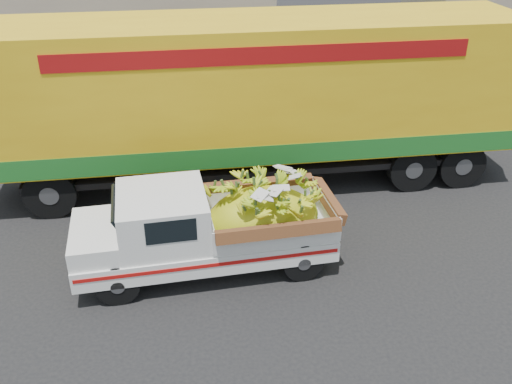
{
  "coord_description": "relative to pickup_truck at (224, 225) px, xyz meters",
  "views": [
    {
      "loc": [
        -0.01,
        -8.42,
        6.28
      ],
      "look_at": [
        0.15,
        1.09,
        1.12
      ],
      "focal_mm": 40.0,
      "sensor_mm": 36.0,
      "label": 1
    }
  ],
  "objects": [
    {
      "name": "curb",
      "position": [
        0.45,
        5.9,
        -0.79
      ],
      "size": [
        60.0,
        0.25,
        0.15
      ],
      "primitive_type": "cube",
      "color": "gray",
      "rests_on": "ground"
    },
    {
      "name": "ground",
      "position": [
        0.45,
        -0.34,
        -0.87
      ],
      "size": [
        100.0,
        100.0,
        0.0
      ],
      "primitive_type": "plane",
      "color": "black",
      "rests_on": "ground"
    },
    {
      "name": "pickup_truck",
      "position": [
        0.0,
        0.0,
        0.0
      ],
      "size": [
        4.83,
        2.51,
        1.61
      ],
      "rotation": [
        0.0,
        0.0,
        0.19
      ],
      "color": "black",
      "rests_on": "ground"
    },
    {
      "name": "sidewalk",
      "position": [
        0.45,
        8.0,
        -0.8
      ],
      "size": [
        60.0,
        4.0,
        0.14
      ],
      "primitive_type": "cube",
      "color": "gray",
      "rests_on": "ground"
    },
    {
      "name": "semi_trailer",
      "position": [
        0.63,
        3.45,
        1.25
      ],
      "size": [
        12.05,
        4.09,
        3.8
      ],
      "rotation": [
        0.0,
        0.0,
        0.13
      ],
      "color": "black",
      "rests_on": "ground"
    }
  ]
}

